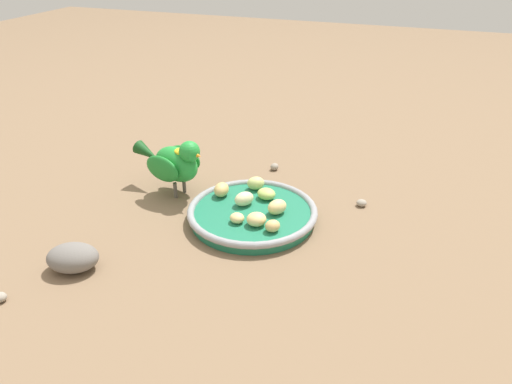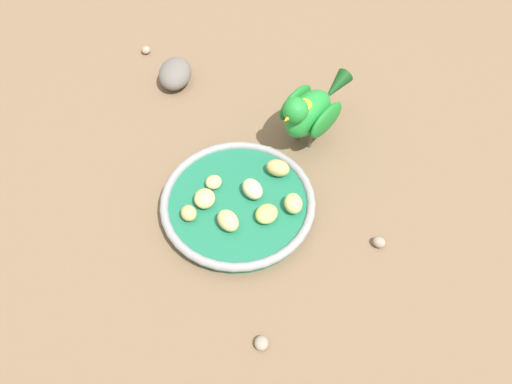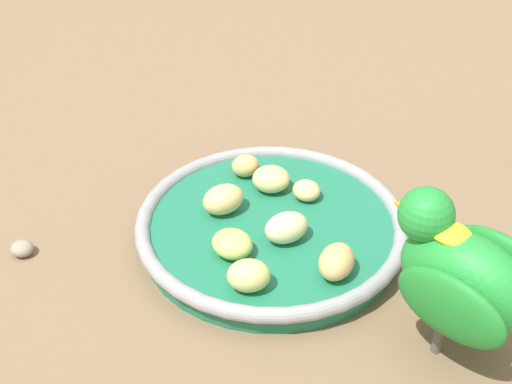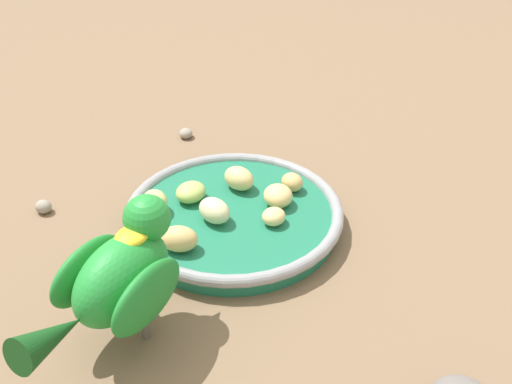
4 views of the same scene
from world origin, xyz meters
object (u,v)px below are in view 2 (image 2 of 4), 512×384
feeding_bowl (238,203)px  parrot (310,111)px  pebble_1 (379,242)px  apple_piece_1 (278,168)px  rock_large (175,74)px  apple_piece_0 (189,213)px  apple_piece_7 (228,221)px  apple_piece_3 (267,214)px  apple_piece_6 (214,182)px  apple_piece_2 (293,203)px  apple_piece_5 (203,201)px  pebble_0 (146,50)px  pebble_2 (262,343)px  apple_piece_4 (255,190)px

feeding_bowl → parrot: (-0.17, 0.04, 0.05)m
parrot → pebble_1: size_ratio=9.04×
apple_piece_1 → rock_large: (-0.13, -0.26, -0.01)m
apple_piece_0 → apple_piece_7: 0.06m
parrot → apple_piece_3: bearing=17.8°
apple_piece_1 → apple_piece_6: (0.06, -0.08, -0.00)m
apple_piece_2 → apple_piece_1: bearing=-137.9°
apple_piece_0 → apple_piece_5: bearing=161.4°
pebble_1 → pebble_0: bearing=-113.0°
apple_piece_1 → apple_piece_6: apple_piece_1 is taller
pebble_1 → apple_piece_7: bearing=-70.6°
apple_piece_0 → apple_piece_3: 0.11m
apple_piece_3 → pebble_2: (0.16, 0.07, -0.02)m
apple_piece_3 → apple_piece_7: 0.06m
apple_piece_3 → apple_piece_5: size_ratio=1.04×
apple_piece_7 → pebble_2: apple_piece_7 is taller
apple_piece_0 → pebble_1: 0.27m
rock_large → apple_piece_2: bearing=59.3°
apple_piece_2 → apple_piece_5: size_ratio=0.99×
parrot → apple_piece_0: bearing=-7.2°
apple_piece_6 → pebble_1: (-0.02, 0.25, -0.02)m
apple_piece_4 → parrot: size_ratio=0.22×
apple_piece_2 → pebble_0: apple_piece_2 is taller
apple_piece_5 → feeding_bowl: bearing=123.5°
apple_piece_5 → pebble_2: 0.22m
apple_piece_5 → rock_large: size_ratio=0.43×
apple_piece_1 → pebble_1: size_ratio=1.94×
apple_piece_3 → parrot: parrot is taller
apple_piece_2 → parrot: 0.16m
apple_piece_2 → pebble_0: size_ratio=1.70×
apple_piece_0 → parrot: bearing=157.6°
apple_piece_4 → pebble_0: (-0.23, -0.34, -0.02)m
feeding_bowl → apple_piece_2: (-0.02, 0.08, 0.02)m
feeding_bowl → apple_piece_1: apple_piece_1 is taller
apple_piece_6 → apple_piece_1: bearing=128.8°
apple_piece_6 → apple_piece_2: bearing=95.4°
feeding_bowl → apple_piece_4: (-0.02, 0.02, 0.02)m
apple_piece_4 → pebble_2: bearing=27.0°
apple_piece_4 → rock_large: size_ratio=0.48×
apple_piece_6 → parrot: 0.19m
apple_piece_0 → apple_piece_5: apple_piece_5 is taller
apple_piece_4 → apple_piece_2: bearing=91.3°
apple_piece_0 → apple_piece_2: apple_piece_2 is taller
apple_piece_0 → apple_piece_1: apple_piece_1 is taller
apple_piece_0 → pebble_0: bearing=-138.5°
apple_piece_2 → apple_piece_3: apple_piece_2 is taller
apple_piece_0 → apple_piece_5: (-0.03, 0.01, 0.00)m
pebble_2 → apple_piece_5: bearing=-132.3°
apple_piece_2 → apple_piece_7: size_ratio=0.90×
apple_piece_7 → pebble_2: bearing=40.6°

